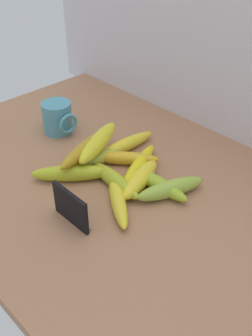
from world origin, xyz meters
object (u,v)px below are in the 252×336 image
banana_4 (171,189)px  banana_2 (158,184)px  banana_7 (118,202)px  banana_10 (124,145)px  banana_11 (83,150)px  banana_6 (97,159)px  banana_12 (98,142)px  banana_0 (115,180)px  banana_9 (139,165)px  banana_1 (125,158)px  banana_3 (72,173)px  banana_8 (140,179)px  coffee_mug (58,118)px  chalkboard_sign (71,208)px  banana_5 (83,161)px

banana_4 → banana_2: bearing=-169.5°
banana_7 → banana_10: 23.45cm
banana_2 → banana_11: 20.95cm
banana_6 → banana_12: (-1.10, 1.49, 3.94)cm
banana_0 → banana_11: 11.93cm
banana_6 → banana_9: size_ratio=0.85×
banana_1 → banana_11: (-6.07, -9.01, 3.94)cm
banana_2 → banana_3: 21.50cm
banana_8 → coffee_mug: bearing=177.8°
chalkboard_sign → banana_4: 24.16cm
banana_10 → banana_12: bearing=-99.9°
banana_5 → banana_9: banana_5 is taller
banana_4 → banana_12: 23.26cm
coffee_mug → banana_7: 38.68cm
banana_2 → banana_6: same height
banana_4 → banana_1: bearing=175.6°
banana_1 → banana_8: 10.09cm
banana_6 → banana_11: banana_11 is taller
banana_7 → banana_10: banana_10 is taller
banana_6 → banana_12: 4.36cm
banana_0 → banana_5: bearing=-176.8°
banana_4 → banana_7: bearing=-114.8°
coffee_mug → banana_2: size_ratio=0.58×
banana_6 → banana_10: (0.30, 9.51, 0.02)cm
coffee_mug → chalkboard_sign: bearing=-32.1°
banana_4 → banana_12: banana_12 is taller
banana_0 → banana_4: (11.49, 7.19, 0.11)cm
chalkboard_sign → banana_10: (-12.44, 27.71, -2.04)cm
banana_9 → banana_10: banana_10 is taller
coffee_mug → banana_0: size_ratio=0.59×
banana_0 → banana_4: banana_4 is taller
banana_0 → banana_10: (-9.92, 12.55, -0.11)cm
banana_12 → banana_8: bearing=0.1°
banana_6 → banana_7: banana_6 is taller
banana_4 → banana_11: banana_11 is taller
banana_0 → banana_8: size_ratio=1.06×
banana_2 → banana_5: 20.94cm
banana_0 → banana_5: 11.65cm
banana_1 → banana_10: (-4.69, 4.08, 0.04)cm
banana_9 → banana_6: bearing=-147.6°
banana_4 → banana_12: size_ratio=0.85×
chalkboard_sign → banana_3: bearing=142.4°
banana_3 → chalkboard_sign: bearing=-37.6°
banana_7 → banana_6: bearing=154.7°
chalkboard_sign → coffee_mug: size_ratio=1.08×
coffee_mug → banana_10: (21.15, 6.63, -2.77)cm
coffee_mug → banana_5: (19.44, -6.57, -2.58)cm
banana_7 → banana_12: (-17.35, 9.17, 4.06)cm
banana_9 → banana_7: bearing=-63.4°
coffee_mug → banana_7: bearing=-15.9°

